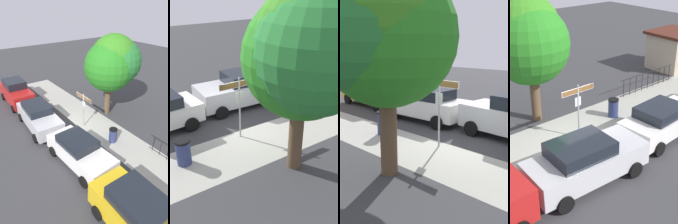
# 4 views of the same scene
# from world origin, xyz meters

# --- Properties ---
(ground_plane) EXTENTS (60.00, 60.00, 0.00)m
(ground_plane) POSITION_xyz_m (0.00, 0.00, 0.00)
(ground_plane) COLOR #38383A
(sidewalk_strip) EXTENTS (24.00, 2.60, 0.00)m
(sidewalk_strip) POSITION_xyz_m (2.00, 1.30, 0.00)
(sidewalk_strip) COLOR #A7A699
(sidewalk_strip) RESTS_ON ground_plane
(street_sign) EXTENTS (1.74, 0.07, 2.62)m
(street_sign) POSITION_xyz_m (0.55, 0.40, 1.91)
(street_sign) COLOR #9EA0A5
(street_sign) RESTS_ON ground_plane
(shade_tree) EXTENTS (3.87, 4.33, 6.25)m
(shade_tree) POSITION_xyz_m (0.00, 3.47, 4.18)
(shade_tree) COLOR brown
(shade_tree) RESTS_ON ground_plane
(car_silver) EXTENTS (4.77, 2.29, 1.78)m
(car_silver) POSITION_xyz_m (-1.25, -2.33, 0.91)
(car_silver) COLOR silver
(car_silver) RESTS_ON ground_plane
(car_white) EXTENTS (4.45, 2.28, 1.60)m
(car_white) POSITION_xyz_m (3.55, -2.00, 0.83)
(car_white) COLOR white
(car_white) RESTS_ON ground_plane
(iron_fence) EXTENTS (4.71, 0.04, 1.07)m
(iron_fence) POSITION_xyz_m (7.45, 2.30, 0.56)
(iron_fence) COLOR black
(iron_fence) RESTS_ON ground_plane
(utility_shed) EXTENTS (3.32, 3.04, 2.65)m
(utility_shed) POSITION_xyz_m (11.81, 3.80, 1.35)
(utility_shed) COLOR tan
(utility_shed) RESTS_ON ground_plane
(trash_bin) EXTENTS (0.55, 0.55, 0.98)m
(trash_bin) POSITION_xyz_m (3.21, 0.90, 0.49)
(trash_bin) COLOR navy
(trash_bin) RESTS_ON ground_plane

